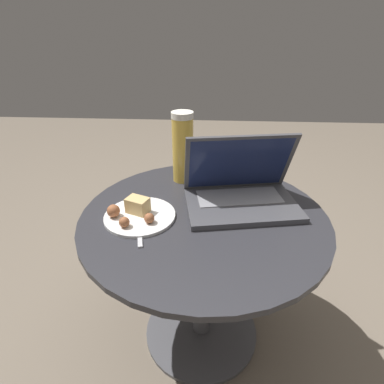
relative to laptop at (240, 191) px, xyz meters
The scene contains 6 objects.
ground_plane 0.60m from the laptop, 149.67° to the right, with size 6.00×6.00×0.00m, color #726656.
table 0.23m from the laptop, 149.67° to the right, with size 0.74×0.74×0.54m.
laptop is the anchor object (origin of this frame).
beer_glass 0.26m from the laptop, 140.53° to the left, with size 0.08×0.08×0.25m.
snack_plate 0.32m from the laptop, 161.95° to the right, with size 0.21×0.21×0.06m.
fork 0.33m from the laptop, 154.86° to the right, with size 0.06×0.18×0.00m.
Camera 1 is at (0.01, -0.76, 1.04)m, focal length 28.00 mm.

